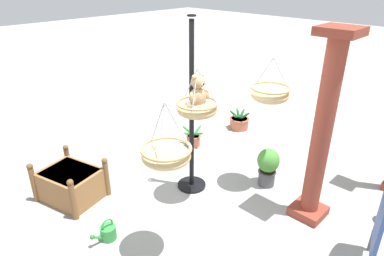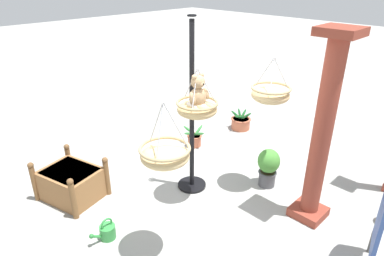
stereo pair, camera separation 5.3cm
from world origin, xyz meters
The scene contains 12 objects.
ground_plane centered at (0.00, 0.00, 0.00)m, with size 40.00×40.00×0.00m, color #9E9E99.
display_pole_central centered at (-0.20, -0.14, 0.82)m, with size 0.44×0.44×2.59m.
hanging_basket_with_teddy centered at (-0.05, 0.11, 1.43)m, with size 0.56×0.56×0.67m.
teddy_bear centered at (-0.05, 0.13, 1.64)m, with size 0.32×0.28×0.47m.
hanging_basket_left_high centered at (-0.97, 0.63, 1.54)m, with size 0.56×0.56×0.64m.
hanging_basket_right_low centered at (0.96, 0.63, 1.34)m, with size 0.55×0.55×0.71m.
greenhouse_pillar_left centered at (-0.85, 1.49, 1.22)m, with size 0.45×0.45×2.54m.
wooden_planter_box centered at (1.25, -1.20, 0.25)m, with size 0.91×1.03×0.63m.
potted_plant_fern_front centered at (-1.19, -1.07, 0.15)m, with size 0.51×0.53×0.38m.
potted_plant_tall_leafy centered at (-1.06, 0.67, 0.35)m, with size 0.34×0.34×0.63m.
potted_plant_bushy_green centered at (-2.45, -0.92, 0.15)m, with size 0.48×0.44×0.40m.
watering_can centered at (1.37, -0.09, 0.10)m, with size 0.35×0.20×0.30m.
Camera 1 is at (2.99, 2.99, 3.10)m, focal length 31.78 mm.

